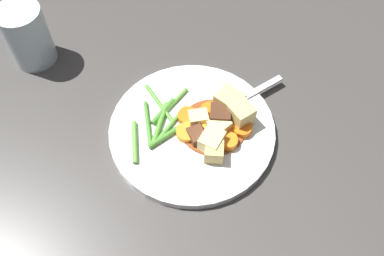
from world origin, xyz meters
TOP-DOWN VIEW (x-y plane):
  - ground_plane at (0.00, 0.00)m, footprint 3.00×3.00m
  - dinner_plate at (0.00, 0.00)m, footprint 0.25×0.25m
  - stew_sauce at (0.03, -0.00)m, footprint 0.10×0.10m
  - carrot_slice_0 at (0.07, -0.01)m, footprint 0.04×0.04m
  - carrot_slice_1 at (0.05, -0.01)m, footprint 0.03×0.03m
  - carrot_slice_2 at (0.05, -0.03)m, footprint 0.04×0.04m
  - carrot_slice_3 at (0.03, 0.00)m, footprint 0.04×0.04m
  - carrot_slice_4 at (-0.01, 0.02)m, footprint 0.04×0.04m
  - carrot_slice_5 at (0.03, 0.02)m, footprint 0.04×0.04m
  - carrot_slice_6 at (-0.01, -0.01)m, footprint 0.05×0.05m
  - potato_chunk_0 at (0.04, -0.01)m, footprint 0.04×0.04m
  - potato_chunk_1 at (0.07, 0.01)m, footprint 0.04×0.04m
  - potato_chunk_2 at (0.06, 0.03)m, footprint 0.05×0.05m
  - potato_chunk_3 at (0.01, 0.01)m, footprint 0.03×0.03m
  - potato_chunk_4 at (0.03, -0.05)m, footprint 0.03×0.03m
  - potato_chunk_5 at (0.03, -0.03)m, footprint 0.04×0.04m
  - meat_chunk_0 at (0.01, -0.02)m, footprint 0.03×0.03m
  - meat_chunk_1 at (0.04, 0.01)m, footprint 0.03×0.03m
  - green_bean_0 at (-0.04, 0.03)m, footprint 0.04×0.05m
  - green_bean_1 at (-0.07, 0.01)m, footprint 0.02×0.08m
  - green_bean_2 at (-0.09, -0.02)m, footprint 0.01×0.07m
  - green_bean_3 at (-0.03, 0.01)m, footprint 0.05×0.07m
  - green_bean_4 at (-0.05, 0.01)m, footprint 0.03×0.08m
  - green_bean_5 at (-0.04, -0.02)m, footprint 0.05×0.04m
  - green_bean_6 at (-0.05, 0.05)m, footprint 0.05×0.08m
  - green_bean_7 at (-0.03, 0.04)m, footprint 0.06×0.07m
  - fork at (0.07, 0.04)m, footprint 0.16×0.10m
  - water_glass at (-0.26, 0.17)m, footprint 0.07×0.07m

SIDE VIEW (x-z plane):
  - ground_plane at x=0.00m, z-range 0.00..0.00m
  - dinner_plate at x=0.00m, z-range 0.00..0.01m
  - stew_sauce at x=0.03m, z-range 0.01..0.02m
  - fork at x=0.07m, z-range 0.01..0.02m
  - green_bean_1 at x=-0.07m, z-range 0.01..0.02m
  - green_bean_7 at x=-0.03m, z-range 0.01..0.02m
  - green_bean_3 at x=-0.03m, z-range 0.01..0.02m
  - green_bean_6 at x=-0.05m, z-range 0.01..0.02m
  - green_bean_2 at x=-0.09m, z-range 0.01..0.02m
  - green_bean_4 at x=-0.05m, z-range 0.01..0.02m
  - green_bean_0 at x=-0.04m, z-range 0.01..0.02m
  - green_bean_5 at x=-0.04m, z-range 0.01..0.02m
  - carrot_slice_1 at x=0.05m, z-range 0.01..0.02m
  - carrot_slice_4 at x=-0.01m, z-range 0.01..0.02m
  - carrot_slice_6 at x=-0.01m, z-range 0.01..0.02m
  - carrot_slice_5 at x=0.03m, z-range 0.01..0.02m
  - carrot_slice_0 at x=0.07m, z-range 0.01..0.03m
  - carrot_slice_2 at x=0.05m, z-range 0.01..0.03m
  - carrot_slice_3 at x=0.03m, z-range 0.01..0.03m
  - meat_chunk_0 at x=0.01m, z-range 0.01..0.03m
  - potato_chunk_3 at x=0.01m, z-range 0.01..0.04m
  - potato_chunk_0 at x=0.04m, z-range 0.01..0.04m
  - potato_chunk_4 at x=0.03m, z-range 0.01..0.04m
  - potato_chunk_5 at x=0.03m, z-range 0.01..0.04m
  - meat_chunk_1 at x=0.04m, z-range 0.01..0.04m
  - potato_chunk_2 at x=0.06m, z-range 0.01..0.05m
  - potato_chunk_1 at x=0.07m, z-range 0.01..0.05m
  - water_glass at x=-0.26m, z-range 0.00..0.10m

